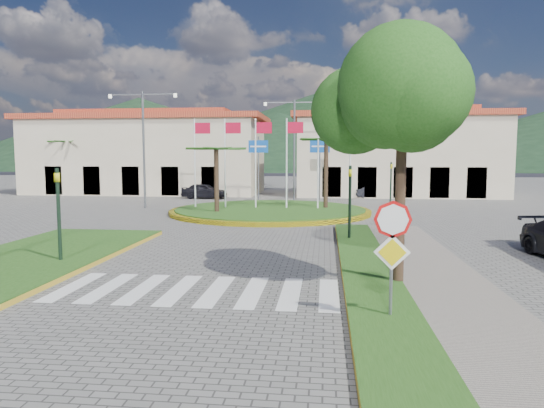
# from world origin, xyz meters

# --- Properties ---
(ground) EXTENTS (160.00, 160.00, 0.00)m
(ground) POSITION_xyz_m (0.00, 0.00, 0.00)
(ground) COLOR #62605D
(ground) RESTS_ON ground
(sidewalk_right) EXTENTS (4.00, 28.00, 0.15)m
(sidewalk_right) POSITION_xyz_m (6.00, 2.00, 0.07)
(sidewalk_right) COLOR gray
(sidewalk_right) RESTS_ON ground
(verge_right) EXTENTS (1.60, 28.00, 0.18)m
(verge_right) POSITION_xyz_m (4.80, 2.00, 0.09)
(verge_right) COLOR #244E16
(verge_right) RESTS_ON ground
(median_left) EXTENTS (5.00, 14.00, 0.18)m
(median_left) POSITION_xyz_m (-6.50, 6.00, 0.09)
(median_left) COLOR #244E16
(median_left) RESTS_ON ground
(crosswalk) EXTENTS (8.00, 3.00, 0.01)m
(crosswalk) POSITION_xyz_m (0.00, 4.00, 0.01)
(crosswalk) COLOR silver
(crosswalk) RESTS_ON ground
(roundabout_island) EXTENTS (12.70, 12.70, 6.00)m
(roundabout_island) POSITION_xyz_m (0.00, 22.00, 0.17)
(roundabout_island) COLOR yellow
(roundabout_island) RESTS_ON ground
(stop_sign) EXTENTS (0.80, 0.11, 2.65)m
(stop_sign) POSITION_xyz_m (4.90, 1.96, 1.79)
(stop_sign) COLOR slate
(stop_sign) RESTS_ON ground
(deciduous_tree) EXTENTS (3.60, 3.60, 6.80)m
(deciduous_tree) POSITION_xyz_m (5.50, 5.00, 5.18)
(deciduous_tree) COLOR black
(deciduous_tree) RESTS_ON ground
(traffic_light_left) EXTENTS (0.15, 0.18, 3.20)m
(traffic_light_left) POSITION_xyz_m (-5.20, 6.50, 1.94)
(traffic_light_left) COLOR black
(traffic_light_left) RESTS_ON ground
(traffic_light_right) EXTENTS (0.15, 0.18, 3.20)m
(traffic_light_right) POSITION_xyz_m (4.50, 12.00, 1.94)
(traffic_light_right) COLOR black
(traffic_light_right) RESTS_ON ground
(traffic_light_far) EXTENTS (0.18, 0.15, 3.20)m
(traffic_light_far) POSITION_xyz_m (8.00, 26.00, 1.94)
(traffic_light_far) COLOR black
(traffic_light_far) RESTS_ON ground
(direction_sign_west) EXTENTS (1.60, 0.14, 5.20)m
(direction_sign_west) POSITION_xyz_m (-2.00, 30.97, 3.53)
(direction_sign_west) COLOR slate
(direction_sign_west) RESTS_ON ground
(direction_sign_east) EXTENTS (1.60, 0.14, 5.20)m
(direction_sign_east) POSITION_xyz_m (3.00, 30.97, 3.53)
(direction_sign_east) COLOR slate
(direction_sign_east) RESTS_ON ground
(street_lamp_centre) EXTENTS (4.80, 0.16, 8.00)m
(street_lamp_centre) POSITION_xyz_m (1.00, 30.00, 4.50)
(street_lamp_centre) COLOR slate
(street_lamp_centre) RESTS_ON ground
(street_lamp_west) EXTENTS (4.80, 0.16, 8.00)m
(street_lamp_west) POSITION_xyz_m (-9.00, 24.00, 4.50)
(street_lamp_west) COLOR slate
(street_lamp_west) RESTS_ON ground
(building_left) EXTENTS (23.32, 9.54, 8.05)m
(building_left) POSITION_xyz_m (-14.00, 38.00, 3.90)
(building_left) COLOR beige
(building_left) RESTS_ON ground
(building_right) EXTENTS (19.08, 9.54, 8.05)m
(building_right) POSITION_xyz_m (10.00, 38.00, 3.90)
(building_right) COLOR beige
(building_right) RESTS_ON ground
(hill_far_west) EXTENTS (140.00, 140.00, 22.00)m
(hill_far_west) POSITION_xyz_m (-55.00, 140.00, 11.00)
(hill_far_west) COLOR black
(hill_far_west) RESTS_ON ground
(hill_far_mid) EXTENTS (180.00, 180.00, 30.00)m
(hill_far_mid) POSITION_xyz_m (15.00, 160.00, 15.00)
(hill_far_mid) COLOR black
(hill_far_mid) RESTS_ON ground
(hill_near_back) EXTENTS (110.00, 110.00, 16.00)m
(hill_near_back) POSITION_xyz_m (-10.00, 130.00, 8.00)
(hill_near_back) COLOR black
(hill_near_back) RESTS_ON ground
(white_van) EXTENTS (4.45, 2.71, 1.15)m
(white_van) POSITION_xyz_m (-7.36, 36.93, 0.58)
(white_van) COLOR #B8B8BA
(white_van) RESTS_ON ground
(car_dark_a) EXTENTS (3.93, 1.70, 1.32)m
(car_dark_a) POSITION_xyz_m (-6.81, 32.03, 0.66)
(car_dark_a) COLOR black
(car_dark_a) RESTS_ON ground
(car_dark_b) EXTENTS (3.51, 2.39, 1.10)m
(car_dark_b) POSITION_xyz_m (7.48, 34.42, 0.55)
(car_dark_b) COLOR black
(car_dark_b) RESTS_ON ground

